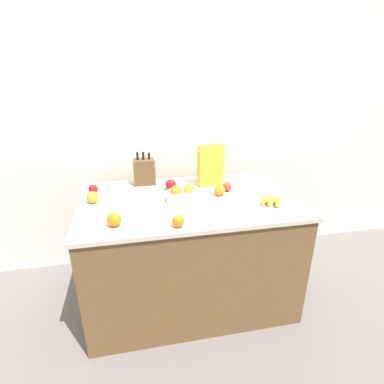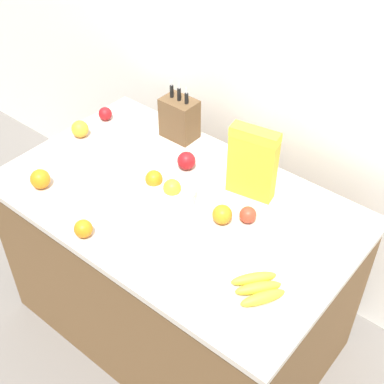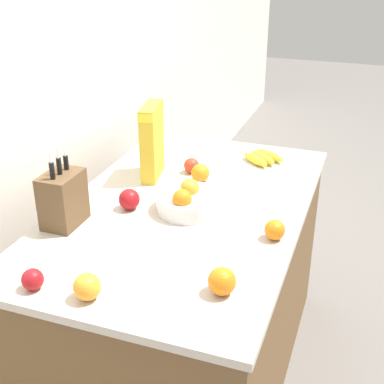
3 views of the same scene
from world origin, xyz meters
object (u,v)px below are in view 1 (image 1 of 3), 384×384
object	(u,v)px
banana_bunch	(272,200)
orange_front_right	(178,221)
fruit_bowl	(185,195)
orange_near_bowl	(114,219)
apple_front	(93,189)
cereal_box	(211,164)
orange_by_cereal	(220,190)
apple_near_bananas	(227,187)
apple_leftmost	(171,185)
orange_back_center	(93,197)
knife_block	(144,172)

from	to	relation	value
banana_bunch	orange_front_right	world-z (taller)	orange_front_right
fruit_bowl	orange_near_bowl	world-z (taller)	fruit_bowl
apple_front	orange_near_bowl	world-z (taller)	orange_near_bowl
cereal_box	orange_by_cereal	xyz separation A→B (m)	(0.01, -0.22, -0.14)
fruit_bowl	apple_near_bananas	bearing A→B (deg)	18.01
apple_leftmost	orange_front_right	distance (m)	0.59
banana_bunch	orange_near_bowl	size ratio (longest dim) A/B	2.47
apple_near_bananas	orange_back_center	distance (m)	0.98
fruit_bowl	banana_bunch	world-z (taller)	fruit_bowl
banana_bunch	apple_near_bananas	world-z (taller)	apple_near_bananas
knife_block	apple_front	world-z (taller)	knife_block
apple_near_bananas	orange_back_center	size ratio (longest dim) A/B	0.83
cereal_box	fruit_bowl	bearing A→B (deg)	-144.71
orange_near_bowl	orange_front_right	size ratio (longest dim) A/B	1.17
apple_near_bananas	orange_back_center	xyz separation A→B (m)	(-0.97, -0.02, 0.01)
fruit_bowl	apple_leftmost	size ratio (longest dim) A/B	3.11
knife_block	apple_front	xyz separation A→B (m)	(-0.39, -0.13, -0.07)
knife_block	orange_near_bowl	distance (m)	0.71
banana_bunch	orange_front_right	bearing A→B (deg)	-163.72
fruit_bowl	orange_by_cereal	bearing A→B (deg)	9.27
apple_near_bananas	orange_by_cereal	size ratio (longest dim) A/B	0.86
cereal_box	apple_near_bananas	distance (m)	0.23
knife_block	banana_bunch	bearing A→B (deg)	-33.72
knife_block	cereal_box	size ratio (longest dim) A/B	0.93
orange_back_center	orange_near_bowl	bearing A→B (deg)	-66.69
cereal_box	banana_bunch	distance (m)	0.56
knife_block	banana_bunch	distance (m)	1.01
orange_front_right	orange_back_center	xyz separation A→B (m)	(-0.53, 0.45, 0.00)
knife_block	banana_bunch	xyz separation A→B (m)	(0.84, -0.56, -0.08)
fruit_bowl	apple_near_bananas	distance (m)	0.36
banana_bunch	apple_front	bearing A→B (deg)	160.60
banana_bunch	orange_front_right	distance (m)	0.71
orange_front_right	cereal_box	bearing A→B (deg)	60.14
cereal_box	apple_front	distance (m)	0.91
apple_front	orange_by_cereal	bearing A→B (deg)	-13.94
orange_near_bowl	fruit_bowl	bearing A→B (deg)	30.52
cereal_box	orange_near_bowl	distance (m)	0.91
fruit_bowl	banana_bunch	distance (m)	0.60
fruit_bowl	apple_near_bananas	xyz separation A→B (m)	(0.35, 0.11, -0.01)
knife_block	orange_near_bowl	world-z (taller)	knife_block
cereal_box	apple_front	world-z (taller)	cereal_box
knife_block	apple_near_bananas	bearing A→B (deg)	-25.34
orange_back_center	orange_by_cereal	bearing A→B (deg)	-2.92
knife_block	apple_near_bananas	distance (m)	0.67
orange_near_bowl	orange_by_cereal	xyz separation A→B (m)	(0.74, 0.32, -0.00)
apple_front	knife_block	bearing A→B (deg)	18.17
apple_front	orange_back_center	distance (m)	0.18
apple_leftmost	orange_near_bowl	size ratio (longest dim) A/B	0.96
apple_near_bananas	banana_bunch	bearing A→B (deg)	-49.29
banana_bunch	apple_front	world-z (taller)	apple_front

